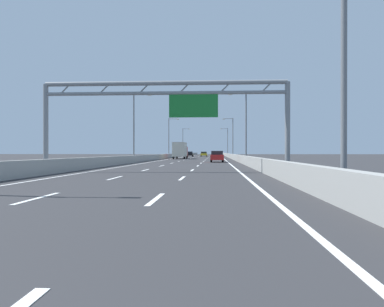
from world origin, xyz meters
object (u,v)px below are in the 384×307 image
object	(u,v)px
silver_car	(215,154)
box_truck	(180,150)
streetlamp_right_far	(232,135)
black_car	(190,154)
red_car	(217,156)
streetlamp_left_distant	(183,140)
streetlamp_left_far	(170,135)
yellow_car	(204,154)
streetlamp_left_mid	(135,123)
streetlamp_right_near	(337,28)
sign_gantry	(168,102)
streetlamp_right_distant	(227,140)
streetlamp_right_mid	(244,122)

from	to	relation	value
silver_car	box_truck	xyz separation A→B (m)	(-6.93, -28.73, 1.01)
streetlamp_right_far	silver_car	size ratio (longest dim) A/B	2.21
black_car	red_car	bearing A→B (deg)	-82.67
black_car	silver_car	size ratio (longest dim) A/B	1.04
streetlamp_left_distant	black_car	xyz separation A→B (m)	(3.70, -21.39, -4.64)
streetlamp_left_far	yellow_car	size ratio (longest dim) A/B	2.11
streetlamp_left_mid	streetlamp_left_far	size ratio (longest dim) A/B	1.00
black_car	box_truck	size ratio (longest dim) A/B	0.50
black_car	streetlamp_right_near	bearing A→B (deg)	-83.49
sign_gantry	streetlamp_right_distant	size ratio (longest dim) A/B	1.82
streetlamp_right_mid	streetlamp_right_distant	world-z (taller)	same
streetlamp_left_far	streetlamp_right_distant	size ratio (longest dim) A/B	1.00
streetlamp_left_distant	silver_car	distance (m)	29.87
sign_gantry	silver_car	xyz separation A→B (m)	(3.22, 78.48, -4.13)
sign_gantry	red_car	world-z (taller)	sign_gantry
streetlamp_right_far	streetlamp_right_distant	distance (m)	39.97
streetlamp_left_far	streetlamp_left_distant	xyz separation A→B (m)	(0.00, 39.97, 0.00)
sign_gantry	streetlamp_right_far	distance (m)	66.30
sign_gantry	streetlamp_left_far	world-z (taller)	streetlamp_left_far
streetlamp_right_mid	streetlamp_right_far	bearing A→B (deg)	90.00
silver_car	red_car	bearing A→B (deg)	-89.68
streetlamp_right_distant	streetlamp_left_far	bearing A→B (deg)	-110.48
streetlamp_left_mid	streetlamp_left_far	world-z (taller)	same
streetlamp_left_far	red_car	world-z (taller)	streetlamp_left_far
silver_car	box_truck	size ratio (longest dim) A/B	0.48
yellow_car	black_car	bearing A→B (deg)	-125.93
black_car	box_truck	world-z (taller)	box_truck
black_car	red_car	distance (m)	59.07
streetlamp_left_distant	streetlamp_right_distant	distance (m)	14.93
streetlamp_right_near	black_car	distance (m)	99.26
sign_gantry	black_car	distance (m)	84.68
streetlamp_left_mid	yellow_car	distance (m)	64.44
red_car	sign_gantry	bearing A→B (deg)	-97.73
streetlamp_right_mid	box_truck	distance (m)	26.44
streetlamp_left_mid	streetlamp_right_far	size ratio (longest dim) A/B	1.00
sign_gantry	red_car	distance (m)	26.45
streetlamp_left_far	silver_car	distance (m)	17.30
streetlamp_right_near	red_car	world-z (taller)	streetlamp_right_near
streetlamp_right_mid	black_car	bearing A→B (deg)	100.86
streetlamp_right_mid	streetlamp_left_distant	distance (m)	81.32
silver_car	sign_gantry	bearing A→B (deg)	-92.35
black_car	streetlamp_left_mid	bearing A→B (deg)	-93.61
streetlamp_left_mid	black_car	size ratio (longest dim) A/B	2.13
yellow_car	sign_gantry	bearing A→B (deg)	-89.87
sign_gantry	red_car	size ratio (longest dim) A/B	3.84
streetlamp_left_far	box_truck	bearing A→B (deg)	-76.05
streetlamp_right_mid	streetlamp_left_distant	xyz separation A→B (m)	(-14.93, 79.94, 0.00)
streetlamp_left_distant	silver_car	world-z (taller)	streetlamp_left_distant
streetlamp_right_far	red_car	size ratio (longest dim) A/B	2.10
yellow_car	box_truck	distance (m)	40.18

